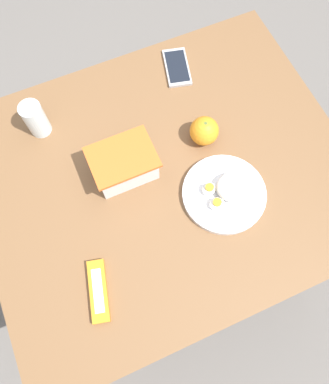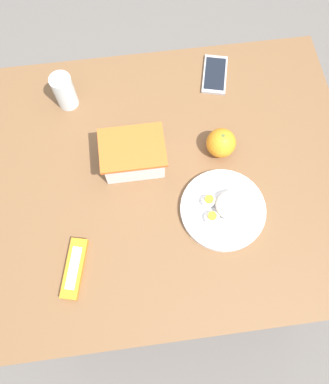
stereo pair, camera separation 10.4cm
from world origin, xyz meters
name	(u,v)px [view 1 (the left image)]	position (x,y,z in m)	size (l,w,h in m)	color
ground_plane	(165,237)	(0.00, 0.00, 0.00)	(10.00, 10.00, 0.00)	#66605B
table	(166,185)	(0.00, 0.00, 0.67)	(1.08, 0.91, 0.77)	brown
food_container	(124,165)	(-0.11, 0.05, 0.81)	(0.18, 0.14, 0.10)	white
orange_fruit	(204,131)	(0.15, 0.06, 0.81)	(0.09, 0.09, 0.09)	orange
rice_plate	(226,192)	(0.13, -0.13, 0.79)	(0.24, 0.24, 0.06)	white
candy_bar	(98,291)	(-0.30, -0.24, 0.78)	(0.08, 0.17, 0.02)	orange
cell_phone	(177,67)	(0.18, 0.33, 0.77)	(0.11, 0.16, 0.01)	#ADADB2
drinking_glass	(36,119)	(-0.29, 0.29, 0.83)	(0.06, 0.06, 0.12)	silver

